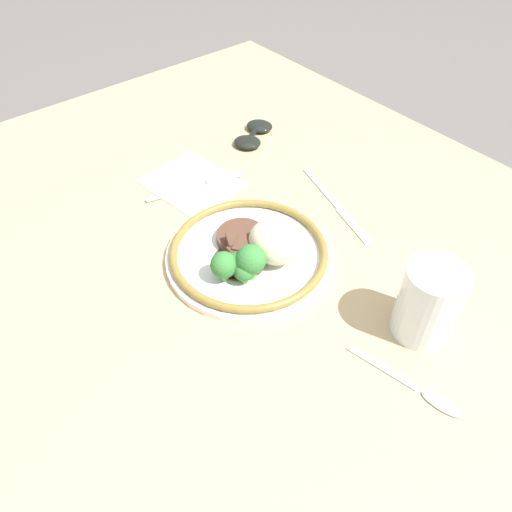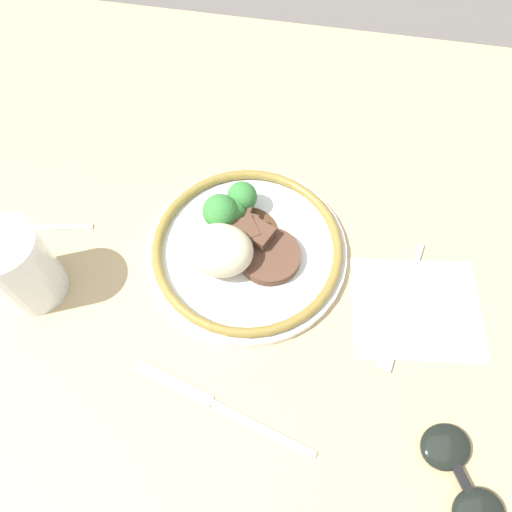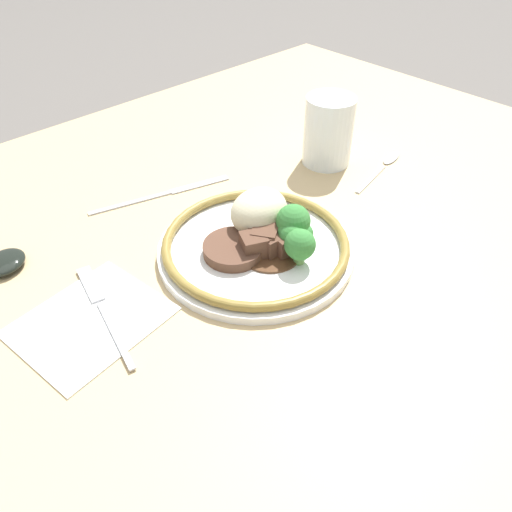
{
  "view_description": "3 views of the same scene",
  "coord_description": "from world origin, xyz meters",
  "px_view_note": "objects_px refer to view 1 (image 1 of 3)",
  "views": [
    {
      "loc": [
        0.4,
        -0.36,
        0.57
      ],
      "look_at": [
        0.0,
        -0.04,
        0.06
      ],
      "focal_mm": 35.0,
      "sensor_mm": 36.0,
      "label": 1
    },
    {
      "loc": [
        -0.08,
        0.26,
        0.59
      ],
      "look_at": [
        -0.03,
        -0.01,
        0.09
      ],
      "focal_mm": 35.0,
      "sensor_mm": 36.0,
      "label": 2
    },
    {
      "loc": [
        -0.35,
        -0.39,
        0.45
      ],
      "look_at": [
        -0.04,
        -0.06,
        0.06
      ],
      "focal_mm": 35.0,
      "sensor_mm": 36.0,
      "label": 3
    }
  ],
  "objects_px": {
    "plate": "(251,252)",
    "sunglasses": "(254,134)",
    "juice_glass": "(427,305)",
    "fork": "(204,184)",
    "knife": "(337,206)",
    "spoon": "(426,395)"
  },
  "relations": [
    {
      "from": "plate",
      "to": "sunglasses",
      "type": "height_order",
      "value": "plate"
    },
    {
      "from": "fork",
      "to": "sunglasses",
      "type": "distance_m",
      "value": 0.18
    },
    {
      "from": "juice_glass",
      "to": "spoon",
      "type": "distance_m",
      "value": 0.11
    },
    {
      "from": "knife",
      "to": "juice_glass",
      "type": "bearing_deg",
      "value": -5.91
    },
    {
      "from": "plate",
      "to": "fork",
      "type": "bearing_deg",
      "value": 164.5
    },
    {
      "from": "plate",
      "to": "knife",
      "type": "relative_size",
      "value": 1.18
    },
    {
      "from": "knife",
      "to": "spoon",
      "type": "xyz_separation_m",
      "value": [
        0.31,
        -0.17,
        0.0
      ]
    },
    {
      "from": "plate",
      "to": "sunglasses",
      "type": "bearing_deg",
      "value": 139.94
    },
    {
      "from": "plate",
      "to": "spoon",
      "type": "xyz_separation_m",
      "value": [
        0.3,
        0.02,
        -0.02
      ]
    },
    {
      "from": "fork",
      "to": "spoon",
      "type": "distance_m",
      "value": 0.5
    },
    {
      "from": "plate",
      "to": "juice_glass",
      "type": "bearing_deg",
      "value": 21.43
    },
    {
      "from": "fork",
      "to": "knife",
      "type": "xyz_separation_m",
      "value": [
        0.19,
        0.14,
        -0.0
      ]
    },
    {
      "from": "fork",
      "to": "knife",
      "type": "height_order",
      "value": "fork"
    },
    {
      "from": "knife",
      "to": "sunglasses",
      "type": "xyz_separation_m",
      "value": [
        -0.26,
        0.03,
        0.01
      ]
    },
    {
      "from": "fork",
      "to": "sunglasses",
      "type": "height_order",
      "value": "sunglasses"
    },
    {
      "from": "knife",
      "to": "sunglasses",
      "type": "relative_size",
      "value": 1.71
    },
    {
      "from": "spoon",
      "to": "plate",
      "type": "bearing_deg",
      "value": 172.1
    },
    {
      "from": "juice_glass",
      "to": "sunglasses",
      "type": "xyz_separation_m",
      "value": [
        -0.5,
        0.13,
        -0.04
      ]
    },
    {
      "from": "fork",
      "to": "sunglasses",
      "type": "relative_size",
      "value": 1.42
    },
    {
      "from": "plate",
      "to": "juice_glass",
      "type": "xyz_separation_m",
      "value": [
        0.24,
        0.09,
        0.03
      ]
    },
    {
      "from": "plate",
      "to": "spoon",
      "type": "height_order",
      "value": "plate"
    },
    {
      "from": "plate",
      "to": "knife",
      "type": "height_order",
      "value": "plate"
    }
  ]
}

